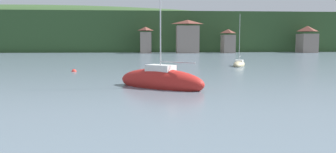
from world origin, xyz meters
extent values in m
cube|color=#2D4C28|center=(0.00, 154.99, 6.18)|extent=(352.00, 51.68, 12.36)
ellipsoid|color=#38562D|center=(-44.39, 167.91, 4.33)|extent=(246.40, 36.17, 26.30)
cube|color=gray|center=(0.00, 124.02, 2.94)|extent=(3.08, 5.74, 5.88)
pyramid|color=brown|center=(0.00, 124.02, 6.88)|extent=(3.23, 6.03, 1.08)
cube|color=gray|center=(11.84, 122.81, 3.85)|extent=(6.25, 3.32, 7.69)
pyramid|color=brown|center=(11.84, 122.81, 8.77)|extent=(6.56, 3.48, 1.16)
cube|color=gray|center=(23.68, 123.59, 2.57)|extent=(3.27, 4.87, 5.14)
pyramid|color=brown|center=(23.68, 123.59, 6.20)|extent=(3.44, 5.11, 1.15)
cube|color=gray|center=(47.36, 123.73, 2.75)|extent=(4.62, 5.16, 5.49)
pyramid|color=brown|center=(47.36, 123.73, 7.00)|extent=(4.86, 5.42, 1.62)
ellipsoid|color=#CCBC8E|center=(12.26, 72.30, 0.23)|extent=(3.32, 5.21, 1.03)
cylinder|color=#B7B7BC|center=(12.26, 72.30, 3.91)|extent=(0.06, 0.06, 6.79)
cylinder|color=#ADADB2|center=(12.69, 73.32, 1.33)|extent=(0.90, 2.05, 0.05)
cube|color=silver|center=(12.26, 72.30, 0.70)|extent=(1.51, 1.67, 0.36)
ellipsoid|color=red|center=(-0.15, 50.64, 0.46)|extent=(7.35, 6.60, 2.04)
cylinder|color=#B7B7BC|center=(-0.15, 50.64, 5.22)|extent=(0.09, 0.09, 8.40)
cylinder|color=#ADADB2|center=(1.03, 49.67, 2.03)|extent=(2.42, 2.01, 0.08)
cube|color=silver|center=(-0.15, 50.64, 1.39)|extent=(2.44, 2.31, 0.75)
sphere|color=red|center=(-9.42, 65.40, 0.00)|extent=(0.57, 0.57, 0.57)
camera|label=1|loc=(-1.76, 23.70, 3.67)|focal=37.60mm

